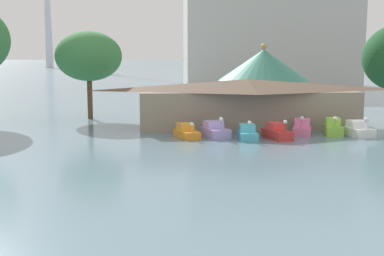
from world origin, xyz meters
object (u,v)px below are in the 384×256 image
(pedal_boat_pink, at_px, (302,128))
(background_building_block, at_px, (269,22))
(shoreline_tree_mid, at_px, (89,56))
(pedal_boat_red, at_px, (277,132))
(pedal_boat_cyan, at_px, (248,133))
(pedal_boat_orange, at_px, (186,132))
(pedal_boat_lavender, at_px, (215,131))
(pedal_boat_lime, at_px, (333,128))
(boathouse, at_px, (246,102))
(pedal_boat_white, at_px, (358,130))
(green_roof_pavilion, at_px, (263,76))

(pedal_boat_pink, bearing_deg, background_building_block, -171.38)
(pedal_boat_pink, height_order, shoreline_tree_mid, shoreline_tree_mid)
(pedal_boat_red, bearing_deg, pedal_boat_cyan, -105.26)
(pedal_boat_orange, bearing_deg, pedal_boat_cyan, 57.37)
(pedal_boat_lavender, relative_size, pedal_boat_lime, 1.28)
(pedal_boat_red, xyz_separation_m, boathouse, (-1.21, 7.23, 1.79))
(pedal_boat_red, bearing_deg, pedal_boat_white, 80.04)
(pedal_boat_white, xyz_separation_m, shoreline_tree_mid, (-23.88, 13.29, 6.04))
(boathouse, bearing_deg, pedal_boat_red, -80.47)
(pedal_boat_lavender, bearing_deg, pedal_boat_orange, -107.83)
(pedal_boat_white, relative_size, background_building_block, 0.07)
(pedal_boat_lime, xyz_separation_m, shoreline_tree_mid, (-22.01, 12.51, 5.99))
(background_building_block, bearing_deg, boathouse, -104.11)
(pedal_boat_pink, distance_m, boathouse, 6.75)
(pedal_boat_red, bearing_deg, green_roof_pavilion, 154.23)
(boathouse, bearing_deg, pedal_boat_white, -37.39)
(pedal_boat_orange, relative_size, green_roof_pavilion, 0.29)
(pedal_boat_pink, distance_m, pedal_boat_lime, 2.59)
(boathouse, xyz_separation_m, green_roof_pavilion, (4.25, 12.68, 1.87))
(pedal_boat_lime, xyz_separation_m, green_roof_pavilion, (-2.18, 18.24, 3.61))
(pedal_boat_lime, relative_size, green_roof_pavilion, 0.23)
(pedal_boat_orange, xyz_separation_m, pedal_boat_cyan, (4.85, -1.18, 0.03))
(pedal_boat_cyan, xyz_separation_m, green_roof_pavilion, (5.42, 19.98, 3.71))
(pedal_boat_pink, bearing_deg, pedal_boat_lavender, -65.00)
(green_roof_pavilion, bearing_deg, pedal_boat_pink, -91.25)
(pedal_boat_lavender, xyz_separation_m, shoreline_tree_mid, (-11.92, 13.03, 6.04))
(pedal_boat_red, bearing_deg, background_building_block, 151.11)
(pedal_boat_orange, relative_size, pedal_boat_cyan, 1.21)
(pedal_boat_lavender, bearing_deg, boathouse, 130.14)
(green_roof_pavilion, bearing_deg, shoreline_tree_mid, -163.89)
(pedal_boat_pink, xyz_separation_m, pedal_boat_lime, (2.57, -0.33, 0.05))
(pedal_boat_pink, xyz_separation_m, shoreline_tree_mid, (-19.44, 12.19, 6.04))
(pedal_boat_pink, distance_m, shoreline_tree_mid, 23.73)
(pedal_boat_orange, xyz_separation_m, pedal_boat_red, (7.23, -1.11, 0.07))
(pedal_boat_red, bearing_deg, pedal_boat_pink, 109.80)
(pedal_boat_white, bearing_deg, pedal_boat_lavender, -102.65)
(pedal_boat_pink, relative_size, pedal_boat_white, 0.95)
(pedal_boat_white, bearing_deg, pedal_boat_lime, -123.94)
(pedal_boat_red, height_order, green_roof_pavilion, green_roof_pavilion)
(boathouse, relative_size, shoreline_tree_mid, 2.32)
(pedal_boat_white, distance_m, shoreline_tree_mid, 27.99)
(pedal_boat_orange, distance_m, background_building_block, 74.77)
(pedal_boat_orange, height_order, shoreline_tree_mid, shoreline_tree_mid)
(pedal_boat_orange, xyz_separation_m, pedal_boat_lime, (12.45, 0.55, 0.12))
(pedal_boat_lime, xyz_separation_m, background_building_block, (9.65, 69.53, 13.67))
(pedal_boat_cyan, bearing_deg, boathouse, 173.47)
(pedal_boat_pink, relative_size, background_building_block, 0.07)
(background_building_block, bearing_deg, pedal_boat_red, -101.79)
(boathouse, relative_size, green_roof_pavilion, 1.97)
(green_roof_pavilion, distance_m, background_building_block, 53.59)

